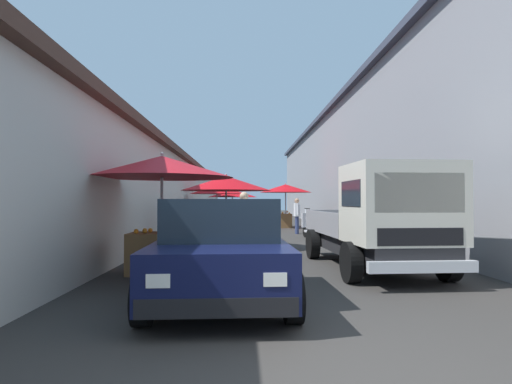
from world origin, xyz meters
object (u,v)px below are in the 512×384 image
at_px(fruit_stall_near_right, 160,177).
at_px(hatchback_car, 221,247).
at_px(delivery_truck, 385,221).
at_px(fruit_stall_mid_lane, 216,194).
at_px(fruit_stall_near_left, 286,192).
at_px(plastic_stool, 360,234).
at_px(fruit_stall_far_right, 226,190).
at_px(parked_scooter, 311,227).
at_px(vendor_by_crates, 244,219).
at_px(vendor_in_shade, 297,214).
at_px(fruit_stall_far_left, 232,196).

relative_size(fruit_stall_near_right, hatchback_car, 0.72).
bearing_deg(delivery_truck, fruit_stall_near_right, 84.09).
height_order(fruit_stall_mid_lane, fruit_stall_near_left, fruit_stall_near_left).
distance_m(hatchback_car, plastic_stool, 8.51).
xyz_separation_m(fruit_stall_far_right, parked_scooter, (3.13, -3.05, -1.31)).
bearing_deg(plastic_stool, parked_scooter, 33.55).
distance_m(fruit_stall_near_right, plastic_stool, 7.75).
bearing_deg(fruit_stall_mid_lane, parked_scooter, -140.00).
relative_size(hatchback_car, vendor_by_crates, 2.40).
xyz_separation_m(vendor_by_crates, vendor_in_shade, (7.31, -2.29, -0.09)).
relative_size(fruit_stall_far_right, fruit_stall_far_left, 1.00).
relative_size(hatchback_car, parked_scooter, 2.35).
height_order(vendor_by_crates, parked_scooter, vendor_by_crates).
xyz_separation_m(vendor_by_crates, plastic_stool, (3.05, -3.81, -0.63)).
relative_size(hatchback_car, plastic_stool, 9.10).
relative_size(fruit_stall_far_left, fruit_stall_near_left, 0.99).
height_order(delivery_truck, parked_scooter, delivery_truck).
height_order(fruit_stall_far_left, vendor_in_shade, fruit_stall_far_left).
xyz_separation_m(fruit_stall_mid_lane, vendor_in_shade, (-2.27, -3.61, -0.86)).
bearing_deg(vendor_by_crates, parked_scooter, -26.60).
distance_m(fruit_stall_far_left, parked_scooter, 7.61).
xyz_separation_m(delivery_truck, vendor_in_shade, (9.95, 0.40, -0.17)).
relative_size(vendor_by_crates, plastic_stool, 3.80).
height_order(delivery_truck, plastic_stool, delivery_truck).
bearing_deg(fruit_stall_near_right, fruit_stall_far_left, -4.32).
bearing_deg(fruit_stall_mid_lane, fruit_stall_near_left, -63.65).
distance_m(fruit_stall_far_right, vendor_by_crates, 2.12).
relative_size(hatchback_car, delivery_truck, 0.79).
height_order(fruit_stall_far_right, hatchback_car, fruit_stall_far_right).
relative_size(fruit_stall_mid_lane, hatchback_car, 0.67).
xyz_separation_m(fruit_stall_near_right, vendor_by_crates, (2.19, -1.68, -0.95)).
bearing_deg(plastic_stool, fruit_stall_near_left, 10.92).
height_order(vendor_by_crates, plastic_stool, vendor_by_crates).
xyz_separation_m(fruit_stall_near_left, delivery_truck, (-13.97, -0.48, -0.85)).
bearing_deg(plastic_stool, fruit_stall_far_right, 105.06).
relative_size(fruit_stall_far_left, plastic_stool, 6.19).
height_order(vendor_in_shade, plastic_stool, vendor_in_shade).
distance_m(fruit_stall_far_left, fruit_stall_near_right, 14.08).
bearing_deg(fruit_stall_near_right, parked_scooter, -30.17).
bearing_deg(hatchback_car, delivery_truck, -60.41).
bearing_deg(hatchback_car, parked_scooter, -16.94).
xyz_separation_m(fruit_stall_near_right, parked_scooter, (7.20, -4.19, -1.46)).
bearing_deg(hatchback_car, vendor_by_crates, -4.51).
bearing_deg(fruit_stall_far_right, delivery_truck, -144.48).
distance_m(fruit_stall_mid_lane, fruit_stall_far_right, 7.74).
relative_size(vendor_in_shade, parked_scooter, 0.91).
height_order(fruit_stall_far_right, delivery_truck, fruit_stall_far_right).
distance_m(fruit_stall_near_right, vendor_by_crates, 2.92).
height_order(delivery_truck, vendor_in_shade, delivery_truck).
bearing_deg(delivery_truck, hatchback_car, 119.59).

